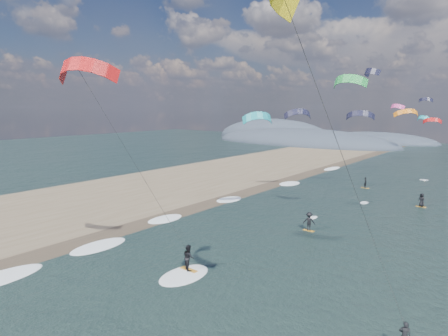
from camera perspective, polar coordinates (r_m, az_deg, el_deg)
The scene contains 9 objects.
ground at distance 23.99m, azimuth -17.55°, elevation -20.79°, with size 260.00×260.00×0.00m, color black.
sand_strip at distance 48.18m, azimuth -23.55°, elevation -5.75°, with size 26.00×240.00×0.00m, color brown.
wet_sand_strip at distance 38.28m, azimuth -15.05°, elevation -9.08°, with size 3.00×240.00×0.00m, color #382D23.
coastal_hills at distance 134.90m, azimuth 11.20°, elevation 4.06°, with size 80.00×41.00×15.00m.
kitesurfer_near_a at distance 15.28m, azimuth 13.25°, elevation 12.72°, with size 7.55×9.20×17.29m.
kitesurfer_near_b at distance 25.14m, azimuth -16.72°, elevation 5.42°, with size 7.35×8.85×15.38m.
far_kitesurfers at distance 43.88m, azimuth 19.11°, elevation -5.70°, with size 9.89×23.83×1.86m.
bg_kite_field at distance 66.66m, azimuth 23.20°, elevation 8.76°, with size 12.91×73.96×9.16m.
shoreline_surf at distance 40.23m, azimuth -8.51°, elevation -7.96°, with size 2.40×79.40×0.11m.
Camera 1 is at (17.66, -11.10, 11.85)m, focal length 30.00 mm.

